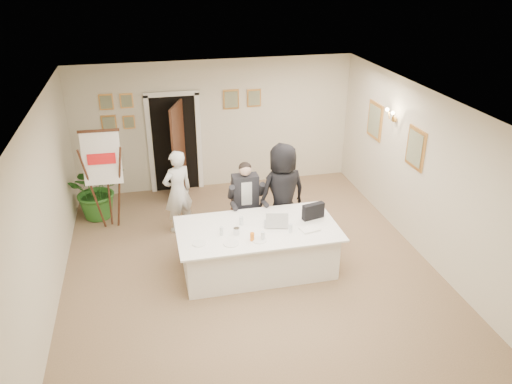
{
  "coord_description": "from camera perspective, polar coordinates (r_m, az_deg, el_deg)",
  "views": [
    {
      "loc": [
        -1.46,
        -6.76,
        4.74
      ],
      "look_at": [
        0.23,
        0.6,
        1.12
      ],
      "focal_mm": 35.0,
      "sensor_mm": 36.0,
      "label": 1
    }
  ],
  "objects": [
    {
      "name": "floor",
      "position": [
        8.39,
        -0.64,
        -8.84
      ],
      "size": [
        7.0,
        7.0,
        0.0
      ],
      "primitive_type": "plane",
      "color": "brown",
      "rests_on": "ground"
    },
    {
      "name": "ceiling",
      "position": [
        7.19,
        -0.75,
        9.9
      ],
      "size": [
        6.0,
        7.0,
        0.02
      ],
      "primitive_type": "cube",
      "color": "white",
      "rests_on": "wall_back"
    },
    {
      "name": "wall_back",
      "position": [
        10.89,
        -4.65,
        7.64
      ],
      "size": [
        6.0,
        0.1,
        2.8
      ],
      "primitive_type": "cube",
      "color": "beige",
      "rests_on": "floor"
    },
    {
      "name": "wall_front",
      "position": [
        4.89,
        8.53,
        -17.86
      ],
      "size": [
        6.0,
        0.1,
        2.8
      ],
      "primitive_type": "cube",
      "color": "beige",
      "rests_on": "floor"
    },
    {
      "name": "wall_left",
      "position": [
        7.7,
        -23.08,
        -2.36
      ],
      "size": [
        0.1,
        7.0,
        2.8
      ],
      "primitive_type": "cube",
      "color": "beige",
      "rests_on": "floor"
    },
    {
      "name": "wall_right",
      "position": [
        8.76,
        18.86,
        1.72
      ],
      "size": [
        0.1,
        7.0,
        2.8
      ],
      "primitive_type": "cube",
      "color": "beige",
      "rests_on": "floor"
    },
    {
      "name": "doorway",
      "position": [
        10.76,
        -9.11,
        5.14
      ],
      "size": [
        1.14,
        0.86,
        2.2
      ],
      "color": "black",
      "rests_on": "floor"
    },
    {
      "name": "pictures_back_wall",
      "position": [
        10.65,
        -9.03,
        9.52
      ],
      "size": [
        3.4,
        0.06,
        0.8
      ],
      "primitive_type": null,
      "color": "#E6A34E",
      "rests_on": "wall_back"
    },
    {
      "name": "pictures_right_wall",
      "position": [
        9.59,
        15.42,
        6.47
      ],
      "size": [
        0.06,
        2.2,
        0.8
      ],
      "primitive_type": null,
      "color": "#E6A34E",
      "rests_on": "wall_right"
    },
    {
      "name": "wall_sconce",
      "position": [
        9.45,
        15.29,
        8.45
      ],
      "size": [
        0.2,
        0.3,
        0.24
      ],
      "primitive_type": null,
      "color": "#AF8038",
      "rests_on": "wall_right"
    },
    {
      "name": "conference_table",
      "position": [
        8.2,
        0.17,
        -6.45
      ],
      "size": [
        2.58,
        1.38,
        0.78
      ],
      "color": "white",
      "rests_on": "floor"
    },
    {
      "name": "seated_man",
      "position": [
        8.96,
        -1.16,
        -0.97
      ],
      "size": [
        0.66,
        0.7,
        1.47
      ],
      "primitive_type": null,
      "rotation": [
        0.0,
        0.0,
        -0.05
      ],
      "color": "black",
      "rests_on": "floor"
    },
    {
      "name": "flip_chart",
      "position": [
        9.58,
        -16.74,
        0.76
      ],
      "size": [
        0.68,
        0.43,
        1.94
      ],
      "color": "#392012",
      "rests_on": "floor"
    },
    {
      "name": "standing_man",
      "position": [
        9.26,
        -8.93,
        0.04
      ],
      "size": [
        0.69,
        0.59,
        1.6
      ],
      "primitive_type": "imported",
      "rotation": [
        0.0,
        0.0,
        3.58
      ],
      "color": "silver",
      "rests_on": "floor"
    },
    {
      "name": "standing_woman",
      "position": [
        8.86,
        3.05,
        -0.09
      ],
      "size": [
        0.99,
        0.75,
        1.82
      ],
      "primitive_type": "imported",
      "rotation": [
        0.0,
        0.0,
        3.35
      ],
      "color": "black",
      "rests_on": "floor"
    },
    {
      "name": "potted_palm",
      "position": [
        10.2,
        -17.69,
        0.34
      ],
      "size": [
        1.28,
        1.17,
        1.2
      ],
      "primitive_type": "imported",
      "rotation": [
        0.0,
        0.0,
        0.25
      ],
      "color": "#2A6622",
      "rests_on": "floor"
    },
    {
      "name": "laptop",
      "position": [
        8.04,
        2.19,
        -2.86
      ],
      "size": [
        0.43,
        0.44,
        0.28
      ],
      "primitive_type": null,
      "rotation": [
        0.0,
        0.0,
        -0.22
      ],
      "color": "#B7BABC",
      "rests_on": "conference_table"
    },
    {
      "name": "laptop_bag",
      "position": [
        8.28,
        6.56,
        -2.19
      ],
      "size": [
        0.39,
        0.19,
        0.26
      ],
      "primitive_type": "cube",
      "rotation": [
        0.0,
        0.0,
        0.23
      ],
      "color": "black",
      "rests_on": "conference_table"
    },
    {
      "name": "paper_stack",
      "position": [
        7.99,
        6.17,
        -4.23
      ],
      "size": [
        0.34,
        0.27,
        0.03
      ],
      "primitive_type": "cube",
      "rotation": [
        0.0,
        0.0,
        0.21
      ],
      "color": "white",
      "rests_on": "conference_table"
    },
    {
      "name": "plate_left",
      "position": [
        7.63,
        -6.55,
        -5.86
      ],
      "size": [
        0.26,
        0.26,
        0.01
      ],
      "primitive_type": "cylinder",
      "rotation": [
        0.0,
        0.0,
        -0.28
      ],
      "color": "white",
      "rests_on": "conference_table"
    },
    {
      "name": "plate_mid",
      "position": [
        7.59,
        -2.87,
        -5.88
      ],
      "size": [
        0.26,
        0.26,
        0.01
      ],
      "primitive_type": "cylinder",
      "rotation": [
        0.0,
        0.0,
        -0.07
      ],
      "color": "white",
      "rests_on": "conference_table"
    },
    {
      "name": "plate_near",
      "position": [
        7.66,
        0.39,
        -5.52
      ],
      "size": [
        0.27,
        0.27,
        0.01
      ],
      "primitive_type": "cylinder",
      "rotation": [
        0.0,
        0.0,
        0.24
      ],
      "color": "white",
      "rests_on": "conference_table"
    },
    {
      "name": "glass_a",
      "position": [
        7.8,
        -3.96,
        -4.47
      ],
      "size": [
        0.07,
        0.07,
        0.14
      ],
      "primitive_type": "cylinder",
      "rotation": [
        0.0,
        0.0,
        0.14
      ],
      "color": "silver",
      "rests_on": "conference_table"
    },
    {
      "name": "glass_b",
      "position": [
        7.65,
        0.79,
        -5.04
      ],
      "size": [
        0.07,
        0.07,
        0.14
      ],
      "primitive_type": "cylinder",
      "rotation": [
        0.0,
        0.0,
        0.12
      ],
      "color": "silver",
      "rests_on": "conference_table"
    },
    {
      "name": "glass_c",
      "position": [
        7.87,
        3.96,
        -4.15
      ],
      "size": [
        0.07,
        0.07,
        0.14
      ],
      "primitive_type": "cylinder",
      "rotation": [
        0.0,
        0.0,
        0.16
      ],
      "color": "silver",
      "rests_on": "conference_table"
    },
    {
      "name": "glass_d",
      "position": [
        8.07,
        -1.69,
        -3.3
      ],
      "size": [
        0.07,
        0.07,
        0.14
      ],
      "primitive_type": "cylinder",
      "rotation": [
        0.0,
        0.0,
        -0.06
      ],
      "color": "silver",
      "rests_on": "conference_table"
    },
    {
      "name": "oj_glass",
      "position": [
        7.64,
        -0.44,
        -5.14
      ],
      "size": [
        0.07,
        0.07,
        0.13
      ],
      "primitive_type": "cylinder",
      "rotation": [
        0.0,
        0.0,
        -0.12
      ],
      "color": "orange",
      "rests_on": "conference_table"
    },
    {
      "name": "steel_jug",
      "position": [
        7.81,
        -2.24,
        -4.5
      ],
      "size": [
        0.1,
        0.1,
        0.11
      ],
      "primitive_type": "cylinder",
      "rotation": [
        0.0,
        0.0,
        -0.08
      ],
      "color": "silver",
      "rests_on": "conference_table"
    }
  ]
}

